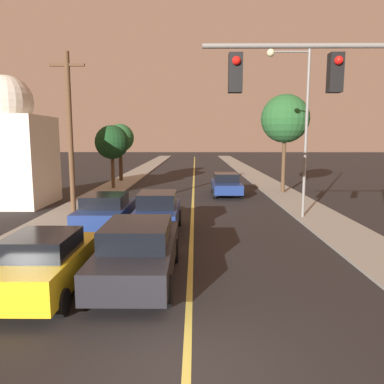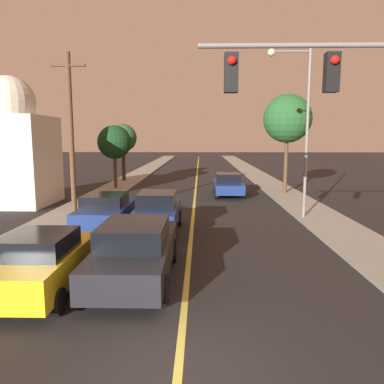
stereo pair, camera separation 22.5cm
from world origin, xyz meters
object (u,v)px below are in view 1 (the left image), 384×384
tree_right_near (285,119)px  car_outer_lane_front (46,263)px  tree_left_near (112,142)px  tree_left_far (120,138)px  car_outer_lane_second (106,212)px  car_far_oncoming (226,184)px  utility_pole_left (70,134)px  car_near_lane_second (158,212)px  streetlamp_right (298,112)px  domed_building_left (10,149)px  traffic_signal_mast (349,112)px  car_near_lane_front (139,250)px

tree_right_near → car_outer_lane_front: bearing=-120.1°
tree_left_near → tree_left_far: bearing=94.4°
car_outer_lane_second → car_far_oncoming: 11.76m
utility_pole_left → tree_left_near: 11.31m
car_near_lane_second → streetlamp_right: size_ratio=0.52×
streetlamp_right → domed_building_left: (-15.77, 3.87, -1.84)m
tree_right_near → car_near_lane_second: bearing=-125.1°
car_near_lane_second → tree_left_near: size_ratio=0.87×
car_outer_lane_second → traffic_signal_mast: (7.47, -6.59, 3.77)m
streetlamp_right → domed_building_left: 16.34m
tree_left_far → car_outer_lane_front: bearing=-83.2°
car_near_lane_second → utility_pole_left: bearing=152.3°
utility_pole_left → tree_right_near: size_ratio=1.13×
car_far_oncoming → car_outer_lane_front: bearing=70.3°
tree_left_near → domed_building_left: domed_building_left is taller
tree_left_near → domed_building_left: bearing=-123.3°
car_outer_lane_front → tree_right_near: (10.05, 17.34, 4.46)m
car_outer_lane_second → utility_pole_left: 4.35m
car_outer_lane_front → car_near_lane_second: bearing=70.2°
car_far_oncoming → traffic_signal_mast: traffic_signal_mast is taller
car_outer_lane_second → traffic_signal_mast: traffic_signal_mast is taller
car_outer_lane_front → tree_left_near: (-2.59, 19.74, 2.81)m
tree_left_far → domed_building_left: 12.66m
car_outer_lane_front → car_outer_lane_second: 6.53m
car_near_lane_second → utility_pole_left: utility_pole_left is taller
car_near_lane_front → streetlamp_right: streetlamp_right is taller
car_near_lane_front → car_outer_lane_second: bearing=111.7°
car_far_oncoming → car_outer_lane_second: bearing=59.5°
car_outer_lane_second → traffic_signal_mast: size_ratio=0.68×
tree_right_near → traffic_signal_mast: bearing=-98.4°
car_far_oncoming → tree_right_near: tree_right_near is taller
car_near_lane_second → tree_left_far: tree_left_far is taller
car_far_oncoming → tree_left_far: (-8.95, 8.18, 3.14)m
car_near_lane_front → car_near_lane_second: size_ratio=1.23×
streetlamp_right → tree_right_near: size_ratio=1.16×
car_near_lane_second → tree_left_near: (-4.83, 13.53, 2.74)m
car_outer_lane_second → tree_right_near: bearing=47.1°
traffic_signal_mast → tree_left_near: (-10.06, 19.79, -0.96)m
domed_building_left → car_outer_lane_front: bearing=-61.1°
car_near_lane_front → tree_left_near: size_ratio=1.07×
car_far_oncoming → traffic_signal_mast: 17.22m
car_near_lane_second → car_outer_lane_front: 6.61m
streetlamp_right → domed_building_left: streetlamp_right is taller
tree_left_near → tree_right_near: size_ratio=0.70×
tree_right_near → car_far_oncoming: bearing=-170.8°
car_outer_lane_front → streetlamp_right: bearing=46.1°
car_near_lane_front → streetlamp_right: 11.22m
domed_building_left → tree_right_near: bearing=14.5°
car_far_oncoming → utility_pole_left: size_ratio=0.60×
streetlamp_right → car_far_oncoming: bearing=109.5°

